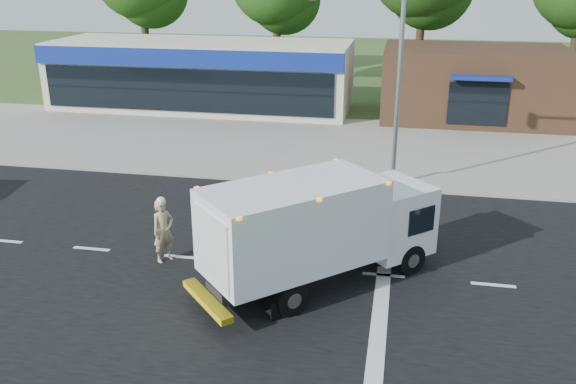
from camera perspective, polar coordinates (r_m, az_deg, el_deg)
name	(u,v)px	position (r m, az deg, el deg)	size (l,w,h in m)	color
ground	(280,266)	(18.00, -0.71, -6.96)	(120.00, 120.00, 0.00)	#385123
road_asphalt	(280,266)	(17.99, -0.71, -6.95)	(60.00, 14.00, 0.02)	black
sidewalk	(320,175)	(25.43, 3.01, 1.58)	(60.00, 2.40, 0.12)	gray
parking_apron	(336,140)	(30.94, 4.53, 4.91)	(60.00, 9.00, 0.02)	gray
lane_markings	(320,293)	(16.62, 2.97, -9.42)	(55.20, 7.00, 0.01)	silver
ems_box_truck	(318,225)	(16.28, 2.78, -3.13)	(6.55, 6.31, 3.09)	black
emergency_worker	(163,230)	(18.28, -11.59, -3.50)	(0.78, 0.84, 2.03)	tan
retail_strip_mall	(201,74)	(38.13, -8.10, 10.83)	(18.00, 6.20, 4.00)	beige
brown_storefront	(473,84)	(36.36, 16.94, 9.67)	(10.00, 6.70, 4.00)	#382316
traffic_signal_pole	(383,61)	(23.49, 8.84, 12.02)	(3.51, 0.25, 8.00)	gray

